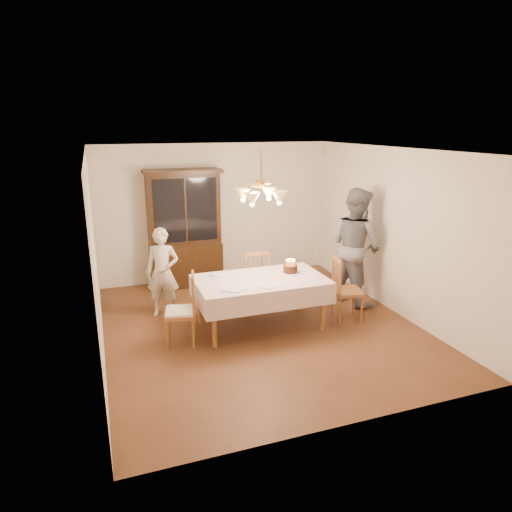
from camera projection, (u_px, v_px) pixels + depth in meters
name	position (u px, v px, depth m)	size (l,w,h in m)	color
ground	(260.00, 326.00, 6.88)	(5.00, 5.00, 0.00)	#502B17
room_shell	(261.00, 224.00, 6.44)	(5.00, 5.00, 5.00)	white
dining_table	(261.00, 284.00, 6.69)	(1.90, 1.10, 0.76)	brown
china_hutch	(185.00, 231.00, 8.42)	(1.38, 0.54, 2.16)	black
chair_far_side	(254.00, 282.00, 7.49)	(0.47, 0.45, 1.00)	brown
chair_left_end	(181.00, 313.00, 6.23)	(0.50, 0.52, 1.00)	brown
chair_right_end	(347.00, 292.00, 7.04)	(0.50, 0.51, 1.00)	brown
elderly_woman	(163.00, 273.00, 7.11)	(0.52, 0.34, 1.41)	beige
adult_in_grey	(355.00, 246.00, 7.61)	(0.95, 0.74, 1.95)	slate
birthday_cake	(290.00, 269.00, 6.90)	(0.30, 0.30, 0.21)	white
place_setting_near_left	(235.00, 290.00, 6.21)	(0.38, 0.24, 0.02)	white
place_setting_near_right	(270.00, 286.00, 6.36)	(0.40, 0.26, 0.02)	white
place_setting_far_left	(222.00, 275.00, 6.83)	(0.38, 0.23, 0.02)	white
chandelier	(261.00, 196.00, 6.33)	(0.62, 0.62, 0.73)	#BF8C3F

